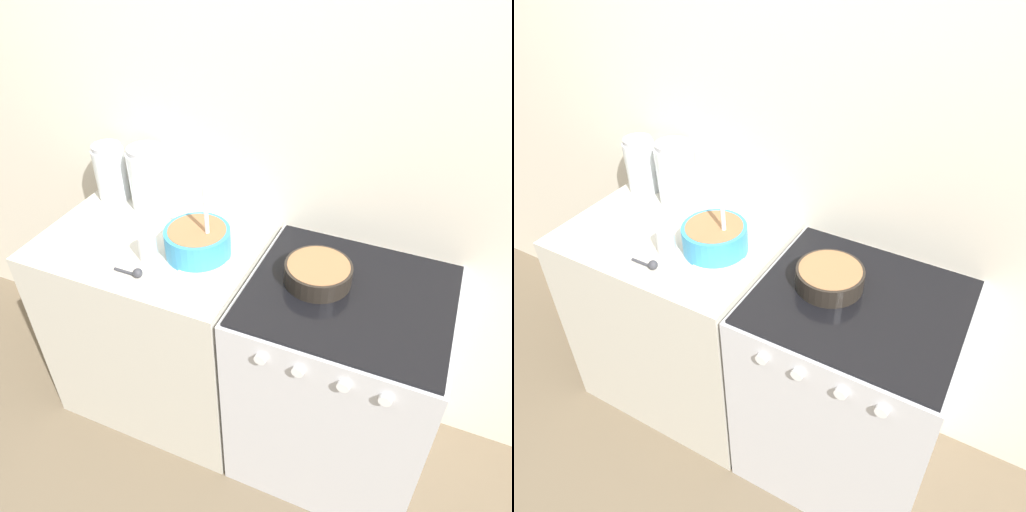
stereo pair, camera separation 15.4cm
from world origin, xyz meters
TOP-DOWN VIEW (x-y plane):
  - ground_plane at (0.00, 0.00)m, footprint 12.00×12.00m
  - wall_back at (0.00, 0.66)m, footprint 4.72×0.05m
  - countertop_cabinet at (-0.43, 0.32)m, footprint 0.86×0.64m
  - stove at (0.38, 0.32)m, footprint 0.72×0.65m
  - mixing_bowl at (-0.21, 0.31)m, footprint 0.25×0.25m
  - baking_pan at (0.25, 0.34)m, footprint 0.24×0.24m
  - storage_jar_left at (-0.75, 0.54)m, footprint 0.14×0.14m
  - storage_jar_middle at (-0.56, 0.54)m, footprint 0.16×0.16m
  - tin_can at (-0.37, 0.21)m, footprint 0.07×0.07m
  - recipe_page at (-0.13, 0.17)m, footprint 0.25×0.31m
  - measuring_spoon at (-0.36, 0.11)m, footprint 0.12×0.04m

SIDE VIEW (x-z plane):
  - ground_plane at x=0.00m, z-range 0.00..0.00m
  - stove at x=0.38m, z-range 0.00..0.93m
  - countertop_cabinet at x=-0.43m, z-range 0.00..0.93m
  - recipe_page at x=-0.13m, z-range 0.93..0.93m
  - measuring_spoon at x=-0.36m, z-range 0.92..0.96m
  - baking_pan at x=0.25m, z-range 0.93..1.00m
  - tin_can at x=-0.37m, z-range 0.93..1.03m
  - mixing_bowl at x=-0.21m, z-range 0.83..1.15m
  - storage_jar_left at x=-0.75m, z-range 0.91..1.16m
  - storage_jar_middle at x=-0.56m, z-range 0.91..1.18m
  - wall_back at x=0.00m, z-range 0.00..2.40m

